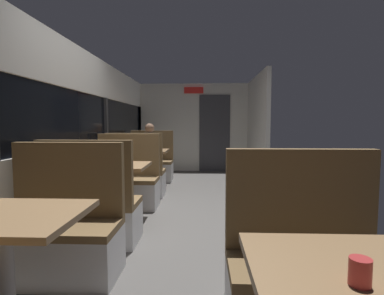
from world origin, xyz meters
TOP-DOWN VIEW (x-y plane):
  - ground_plane at (0.00, 0.00)m, footprint 3.30×9.20m
  - carriage_window_panel_left at (-1.45, 0.00)m, footprint 0.09×8.48m
  - carriage_end_bulkhead at (0.06, 4.19)m, footprint 2.90×0.11m
  - carriage_aisle_panel_right at (1.45, 3.00)m, footprint 0.08×2.40m
  - dining_table_near_window at (-0.89, -2.09)m, footprint 0.90×0.70m
  - bench_near_window_facing_entry at (-0.89, -1.39)m, footprint 0.95×0.50m
  - dining_table_mid_window at (-0.89, -0.02)m, footprint 0.90×0.70m
  - bench_mid_window_facing_end at (-0.89, -0.72)m, footprint 0.95×0.50m
  - bench_mid_window_facing_entry at (-0.89, 0.68)m, footprint 0.95×0.50m
  - dining_table_far_window at (-0.89, 2.06)m, footprint 0.90×0.70m
  - bench_far_window_facing_end at (-0.89, 1.36)m, footprint 0.95×0.50m
  - bench_far_window_facing_entry at (-0.89, 2.76)m, footprint 0.95×0.50m
  - bench_front_aisle_facing_entry at (0.89, -1.99)m, footprint 0.95×0.50m
  - seated_passenger at (-0.89, 2.68)m, footprint 0.47×0.55m
  - coffee_cup_primary at (-0.94, 0.11)m, footprint 0.07×0.07m
  - coffee_cup_secondary at (0.78, -2.79)m, footprint 0.07×0.07m

SIDE VIEW (x-z plane):
  - ground_plane at x=0.00m, z-range -0.02..0.00m
  - bench_near_window_facing_entry at x=-0.89m, z-range -0.22..0.88m
  - bench_mid_window_facing_end at x=-0.89m, z-range -0.22..0.88m
  - bench_mid_window_facing_entry at x=-0.89m, z-range -0.22..0.88m
  - bench_far_window_facing_end at x=-0.89m, z-range -0.22..0.88m
  - bench_far_window_facing_entry at x=-0.89m, z-range -0.22..0.88m
  - bench_front_aisle_facing_entry at x=0.89m, z-range -0.22..0.88m
  - seated_passenger at x=-0.89m, z-range -0.09..1.17m
  - dining_table_near_window at x=-0.89m, z-range 0.27..1.01m
  - dining_table_mid_window at x=-0.89m, z-range 0.27..1.01m
  - dining_table_far_window at x=-0.89m, z-range 0.27..1.01m
  - coffee_cup_primary at x=-0.94m, z-range 0.74..0.83m
  - coffee_cup_secondary at x=0.78m, z-range 0.74..0.83m
  - carriage_window_panel_left at x=-1.45m, z-range -0.04..2.26m
  - carriage_end_bulkhead at x=0.06m, z-range -0.01..2.29m
  - carriage_aisle_panel_right at x=1.45m, z-range 0.00..2.30m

